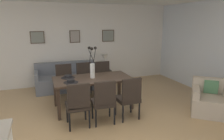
# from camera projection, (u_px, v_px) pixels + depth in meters

# --- Properties ---
(ground_plane) EXTENTS (9.00, 9.00, 0.00)m
(ground_plane) POSITION_uv_depth(u_px,v_px,m) (93.00, 130.00, 3.93)
(ground_plane) COLOR tan
(back_wall_panel) EXTENTS (9.00, 0.10, 2.60)m
(back_wall_panel) POSITION_uv_depth(u_px,v_px,m) (66.00, 45.00, 6.61)
(back_wall_panel) COLOR white
(back_wall_panel) RESTS_ON ground
(dining_table) EXTENTS (1.80, 0.91, 0.74)m
(dining_table) POSITION_uv_depth(u_px,v_px,m) (93.00, 81.00, 4.82)
(dining_table) COLOR #3D2D23
(dining_table) RESTS_ON ground
(dining_chair_near_left) EXTENTS (0.45, 0.45, 0.92)m
(dining_chair_near_left) POSITION_uv_depth(u_px,v_px,m) (78.00, 103.00, 3.92)
(dining_chair_near_left) COLOR black
(dining_chair_near_left) RESTS_ON ground
(dining_chair_near_right) EXTENTS (0.45, 0.45, 0.92)m
(dining_chair_near_right) POSITION_uv_depth(u_px,v_px,m) (65.00, 80.00, 5.45)
(dining_chair_near_right) COLOR black
(dining_chair_near_right) RESTS_ON ground
(dining_chair_far_left) EXTENTS (0.47, 0.47, 0.92)m
(dining_chair_far_left) POSITION_uv_depth(u_px,v_px,m) (104.00, 100.00, 4.07)
(dining_chair_far_left) COLOR black
(dining_chair_far_left) RESTS_ON ground
(dining_chair_far_right) EXTENTS (0.46, 0.46, 0.92)m
(dining_chair_far_right) POSITION_uv_depth(u_px,v_px,m) (85.00, 78.00, 5.67)
(dining_chair_far_right) COLOR black
(dining_chair_far_right) RESTS_ON ground
(dining_chair_mid_left) EXTENTS (0.46, 0.46, 0.92)m
(dining_chair_mid_left) POSITION_uv_depth(u_px,v_px,m) (129.00, 96.00, 4.26)
(dining_chair_mid_left) COLOR black
(dining_chair_mid_left) RESTS_ON ground
(dining_chair_mid_right) EXTENTS (0.45, 0.45, 0.92)m
(dining_chair_mid_right) POSITION_uv_depth(u_px,v_px,m) (103.00, 76.00, 5.82)
(dining_chair_mid_right) COLOR black
(dining_chair_mid_right) RESTS_ON ground
(centerpiece_vase) EXTENTS (0.21, 0.23, 0.73)m
(centerpiece_vase) POSITION_uv_depth(u_px,v_px,m) (92.00, 66.00, 4.74)
(centerpiece_vase) COLOR white
(centerpiece_vase) RESTS_ON dining_table
(placemat_near_left) EXTENTS (0.32, 0.32, 0.01)m
(placemat_near_left) POSITION_uv_depth(u_px,v_px,m) (71.00, 82.00, 4.43)
(placemat_near_left) COLOR black
(placemat_near_left) RESTS_ON dining_table
(bowl_near_left) EXTENTS (0.17, 0.17, 0.07)m
(bowl_near_left) POSITION_uv_depth(u_px,v_px,m) (71.00, 81.00, 4.42)
(bowl_near_left) COLOR black
(bowl_near_left) RESTS_ON dining_table
(placemat_near_right) EXTENTS (0.32, 0.32, 0.01)m
(placemat_near_right) POSITION_uv_depth(u_px,v_px,m) (68.00, 78.00, 4.80)
(placemat_near_right) COLOR black
(placemat_near_right) RESTS_ON dining_table
(bowl_near_right) EXTENTS (0.17, 0.17, 0.07)m
(bowl_near_right) POSITION_uv_depth(u_px,v_px,m) (68.00, 76.00, 4.79)
(bowl_near_right) COLOR black
(bowl_near_right) RESTS_ON dining_table
(sofa) EXTENTS (1.84, 0.84, 0.80)m
(sofa) POSITION_uv_depth(u_px,v_px,m) (67.00, 80.00, 6.30)
(sofa) COLOR slate
(sofa) RESTS_ON ground
(side_table) EXTENTS (0.36, 0.36, 0.52)m
(side_table) POSITION_uv_depth(u_px,v_px,m) (105.00, 78.00, 6.64)
(side_table) COLOR black
(side_table) RESTS_ON ground
(table_lamp) EXTENTS (0.22, 0.22, 0.51)m
(table_lamp) POSITION_uv_depth(u_px,v_px,m) (105.00, 58.00, 6.49)
(table_lamp) COLOR beige
(table_lamp) RESTS_ON side_table
(armchair) EXTENTS (1.13, 1.13, 0.75)m
(armchair) POSITION_uv_depth(u_px,v_px,m) (210.00, 101.00, 4.62)
(armchair) COLOR #B7A893
(armchair) RESTS_ON ground
(framed_picture_left) EXTENTS (0.41, 0.03, 0.37)m
(framed_picture_left) POSITION_uv_depth(u_px,v_px,m) (37.00, 37.00, 6.19)
(framed_picture_left) COLOR #473828
(framed_picture_center) EXTENTS (0.33, 0.03, 0.40)m
(framed_picture_center) POSITION_uv_depth(u_px,v_px,m) (75.00, 37.00, 6.58)
(framed_picture_center) COLOR #473828
(framed_picture_right) EXTENTS (0.43, 0.03, 0.40)m
(framed_picture_right) POSITION_uv_depth(u_px,v_px,m) (108.00, 36.00, 6.96)
(framed_picture_right) COLOR #473828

